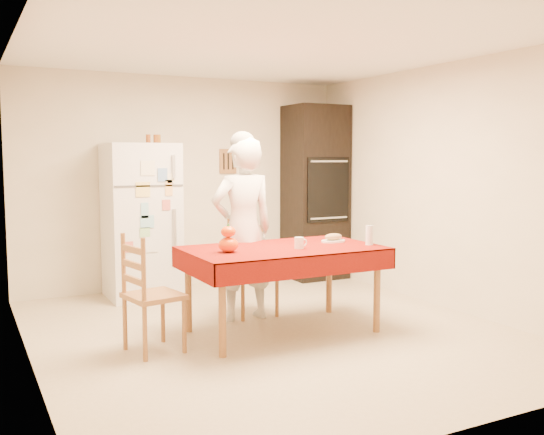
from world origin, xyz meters
TOP-DOWN VIEW (x-y plane):
  - floor at (0.00, 0.00)m, footprint 4.50×4.50m
  - room_shell at (0.00, 0.00)m, footprint 4.02×4.52m
  - refrigerator at (-0.65, 1.88)m, footprint 0.75×0.74m
  - oven_cabinet at (1.63, 1.93)m, footprint 0.70×0.62m
  - dining_table at (0.08, -0.06)m, footprint 1.70×1.00m
  - chair_far at (0.10, 0.66)m, footprint 0.43×0.41m
  - chair_left at (-1.15, -0.08)m, footprint 0.47×0.49m
  - seated_woman at (-0.04, 0.50)m, footprint 0.63×0.42m
  - coffee_mug at (0.17, -0.20)m, footprint 0.08×0.08m
  - pumpkin_lower at (-0.45, -0.10)m, footprint 0.17×0.17m
  - pumpkin_upper at (-0.45, -0.10)m, footprint 0.12×0.12m
  - wine_glass at (0.84, -0.29)m, footprint 0.07×0.07m
  - bread_plate at (0.66, 0.01)m, footprint 0.24×0.24m
  - bread_loaf at (0.66, 0.01)m, footprint 0.18×0.10m
  - spice_jar_left at (-0.54, 1.93)m, footprint 0.05×0.05m
  - spice_jar_mid at (-0.45, 1.93)m, footprint 0.05×0.05m
  - spice_jar_right at (-0.42, 1.93)m, footprint 0.05×0.05m

SIDE VIEW (x-z plane):
  - floor at x=0.00m, z-range 0.00..0.00m
  - chair_far at x=0.10m, z-range 0.03..0.98m
  - chair_left at x=-1.15m, z-range 0.03..0.98m
  - dining_table at x=0.08m, z-range 0.31..1.07m
  - bread_plate at x=0.66m, z-range 0.76..0.78m
  - bread_loaf at x=0.66m, z-range 0.78..0.84m
  - coffee_mug at x=0.17m, z-range 0.76..0.86m
  - pumpkin_lower at x=-0.45m, z-range 0.76..0.89m
  - wine_glass at x=0.84m, z-range 0.76..0.94m
  - refrigerator at x=-0.65m, z-range 0.00..1.70m
  - seated_woman at x=-0.04m, z-range 0.00..1.73m
  - pumpkin_upper at x=-0.45m, z-range 0.89..0.98m
  - oven_cabinet at x=1.63m, z-range 0.00..2.20m
  - room_shell at x=0.00m, z-range 0.37..2.88m
  - spice_jar_left at x=-0.54m, z-range 1.70..1.80m
  - spice_jar_mid at x=-0.45m, z-range 1.70..1.80m
  - spice_jar_right at x=-0.42m, z-range 1.70..1.80m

